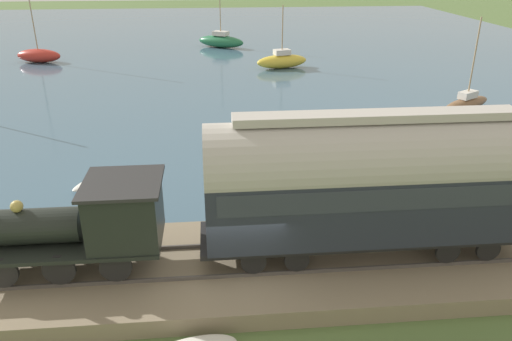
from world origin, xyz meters
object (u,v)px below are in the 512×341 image
at_px(steam_locomotive, 83,221).
at_px(passenger_coach, 371,179).
at_px(rowboat_far_out, 257,144).
at_px(sailboat_yellow, 282,61).
at_px(sailboat_brown, 467,103).
at_px(rowboat_off_pier, 98,179).
at_px(sailboat_red, 39,55).
at_px(sailboat_green, 221,41).

bearing_deg(steam_locomotive, passenger_coach, -90.00).
relative_size(steam_locomotive, rowboat_far_out, 2.66).
height_order(passenger_coach, sailboat_yellow, sailboat_yellow).
xyz_separation_m(sailboat_brown, rowboat_off_pier, (-9.12, 21.76, -0.34)).
xyz_separation_m(steam_locomotive, rowboat_off_pier, (7.64, 1.29, -2.09)).
xyz_separation_m(steam_locomotive, sailboat_yellow, (30.58, -10.29, -1.59)).
distance_m(steam_locomotive, rowboat_off_pier, 8.03).
bearing_deg(sailboat_yellow, passenger_coach, 163.09).
distance_m(sailboat_red, rowboat_far_out, 30.07).
xyz_separation_m(steam_locomotive, passenger_coach, (0.00, -8.61, 0.99)).
height_order(sailboat_yellow, sailboat_brown, sailboat_brown).
relative_size(passenger_coach, rowboat_far_out, 4.35).
distance_m(sailboat_yellow, sailboat_green, 12.03).
bearing_deg(sailboat_green, sailboat_yellow, -124.69).
bearing_deg(sailboat_brown, rowboat_far_out, 79.85).
bearing_deg(sailboat_yellow, sailboat_brown, -157.40).
distance_m(passenger_coach, sailboat_green, 41.71).
xyz_separation_m(sailboat_green, rowboat_off_pier, (-33.85, 6.52, -0.55)).
bearing_deg(steam_locomotive, rowboat_far_out, -28.95).
bearing_deg(rowboat_off_pier, sailboat_yellow, -81.91).
distance_m(steam_locomotive, sailboat_brown, 26.51).
bearing_deg(sailboat_brown, steam_locomotive, 98.00).
height_order(sailboat_green, sailboat_brown, sailboat_green).
distance_m(steam_locomotive, sailboat_green, 41.85).
xyz_separation_m(sailboat_yellow, sailboat_brown, (-13.82, -10.18, -0.16)).
distance_m(passenger_coach, sailboat_brown, 20.71).
height_order(sailboat_yellow, sailboat_green, sailboat_green).
bearing_deg(rowboat_off_pier, rowboat_far_out, -119.50).
bearing_deg(passenger_coach, rowboat_off_pier, 52.33).
height_order(passenger_coach, sailboat_green, sailboat_green).
bearing_deg(passenger_coach, sailboat_yellow, -3.15).
relative_size(sailboat_brown, rowboat_far_out, 2.46).
bearing_deg(sailboat_green, steam_locomotive, -156.77).
xyz_separation_m(sailboat_yellow, rowboat_far_out, (-19.33, 4.07, -0.47)).
bearing_deg(sailboat_red, rowboat_off_pier, -146.68).
bearing_deg(sailboat_red, sailboat_brown, -107.43).
height_order(steam_locomotive, rowboat_far_out, steam_locomotive).
relative_size(sailboat_red, rowboat_far_out, 3.88).
height_order(passenger_coach, sailboat_red, sailboat_red).
bearing_deg(rowboat_far_out, sailboat_green, 41.27).
relative_size(steam_locomotive, sailboat_yellow, 1.19).
bearing_deg(sailboat_brown, sailboat_green, 0.33).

